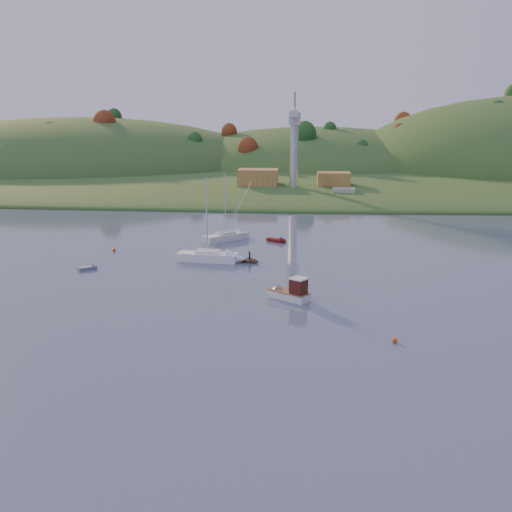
# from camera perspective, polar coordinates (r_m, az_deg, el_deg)

# --- Properties ---
(ground) EXTENTS (500.00, 500.00, 0.00)m
(ground) POSITION_cam_1_polar(r_m,az_deg,el_deg) (41.94, -1.35, -15.55)
(ground) COLOR #343D55
(ground) RESTS_ON ground
(far_shore) EXTENTS (620.00, 220.00, 1.50)m
(far_shore) POSITION_cam_1_polar(r_m,az_deg,el_deg) (267.32, 3.66, 8.97)
(far_shore) COLOR #2C4D1F
(far_shore) RESTS_ON ground
(shore_slope) EXTENTS (640.00, 150.00, 7.00)m
(shore_slope) POSITION_cam_1_polar(r_m,az_deg,el_deg) (202.57, 3.38, 7.58)
(shore_slope) COLOR #2C4D1F
(shore_slope) RESTS_ON ground
(hill_left) EXTENTS (170.00, 140.00, 44.00)m
(hill_left) POSITION_cam_1_polar(r_m,az_deg,el_deg) (255.25, -17.31, 8.20)
(hill_left) COLOR #2C4D1F
(hill_left) RESTS_ON ground
(hill_center) EXTENTS (140.00, 120.00, 36.00)m
(hill_center) POSITION_cam_1_polar(r_m,az_deg,el_deg) (247.43, 5.93, 8.58)
(hill_center) COLOR #2C4D1F
(hill_center) RESTS_ON ground
(hillside_trees) EXTENTS (280.00, 50.00, 32.00)m
(hillside_trees) POSITION_cam_1_polar(r_m,az_deg,el_deg) (222.48, 3.49, 8.10)
(hillside_trees) COLOR #163F17
(hillside_trees) RESTS_ON ground
(wharf) EXTENTS (42.00, 16.00, 2.40)m
(wharf) POSITION_cam_1_polar(r_m,az_deg,el_deg) (159.67, 4.88, 6.44)
(wharf) COLOR slate
(wharf) RESTS_ON ground
(shed_west) EXTENTS (11.00, 8.00, 4.80)m
(shed_west) POSITION_cam_1_polar(r_m,az_deg,el_deg) (160.70, 0.22, 7.83)
(shed_west) COLOR #A96F38
(shed_west) RESTS_ON wharf
(shed_east) EXTENTS (9.00, 7.00, 4.00)m
(shed_east) POSITION_cam_1_polar(r_m,az_deg,el_deg) (161.57, 7.76, 7.59)
(shed_east) COLOR #A96F38
(shed_east) RESTS_ON wharf
(dock_crane) EXTENTS (3.20, 28.00, 20.30)m
(dock_crane) POSITION_cam_1_polar(r_m,az_deg,el_deg) (154.95, 3.87, 12.18)
(dock_crane) COLOR #B7B7BC
(dock_crane) RESTS_ON wharf
(fishing_boat) EXTENTS (5.85, 4.91, 3.76)m
(fishing_boat) POSITION_cam_1_polar(r_m,az_deg,el_deg) (66.78, 3.03, -3.59)
(fishing_boat) COLOR silver
(fishing_boat) RESTS_ON ground
(sailboat_near) EXTENTS (7.70, 7.46, 11.45)m
(sailboat_near) POSITION_cam_1_polar(r_m,az_deg,el_deg) (99.29, -3.06, 1.99)
(sailboat_near) COLOR silver
(sailboat_near) RESTS_ON ground
(sailboat_far) EXTENTS (9.13, 3.72, 12.31)m
(sailboat_far) POSITION_cam_1_polar(r_m,az_deg,el_deg) (84.71, -4.86, 0.00)
(sailboat_far) COLOR white
(sailboat_far) RESTS_ON ground
(canoe) EXTENTS (3.90, 3.46, 0.67)m
(canoe) POSITION_cam_1_polar(r_m,az_deg,el_deg) (83.77, -0.65, -0.42)
(canoe) COLOR olive
(canoe) RESTS_ON ground
(paddler) EXTENTS (0.54, 0.63, 1.45)m
(paddler) POSITION_cam_1_polar(r_m,az_deg,el_deg) (83.68, -0.65, -0.16)
(paddler) COLOR black
(paddler) RESTS_ON ground
(red_tender) EXTENTS (3.90, 3.19, 1.30)m
(red_tender) POSITION_cam_1_polar(r_m,az_deg,el_deg) (97.83, 2.37, 1.54)
(red_tender) COLOR #590E0C
(red_tender) RESTS_ON ground
(grey_dinghy) EXTENTS (2.83, 2.54, 1.04)m
(grey_dinghy) POSITION_cam_1_polar(r_m,az_deg,el_deg) (83.32, -16.19, -1.12)
(grey_dinghy) COLOR slate
(grey_dinghy) RESTS_ON ground
(work_vessel) EXTENTS (13.38, 5.07, 3.41)m
(work_vessel) POSITION_cam_1_polar(r_m,az_deg,el_deg) (150.00, 8.74, 5.90)
(work_vessel) COLOR slate
(work_vessel) RESTS_ON ground
(buoy_0) EXTENTS (0.50, 0.50, 0.50)m
(buoy_0) POSITION_cam_1_polar(r_m,az_deg,el_deg) (55.55, 13.69, -8.17)
(buoy_0) COLOR #EE4C0C
(buoy_0) RESTS_ON ground
(buoy_1) EXTENTS (0.50, 0.50, 0.50)m
(buoy_1) POSITION_cam_1_polar(r_m,az_deg,el_deg) (93.76, -14.02, 0.62)
(buoy_1) COLOR #EE4C0C
(buoy_1) RESTS_ON ground
(buoy_2) EXTENTS (0.50, 0.50, 0.50)m
(buoy_2) POSITION_cam_1_polar(r_m,az_deg,el_deg) (88.87, -3.09, 0.31)
(buoy_2) COLOR #EE4C0C
(buoy_2) RESTS_ON ground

